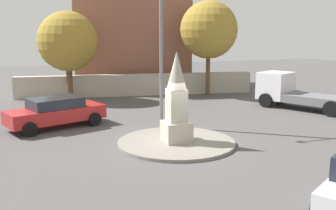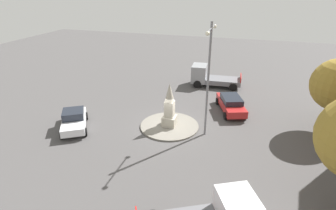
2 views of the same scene
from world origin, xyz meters
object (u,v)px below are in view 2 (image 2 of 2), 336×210
Objects in this scene: monument at (170,107)px; car_red_waiting at (231,104)px; truck_grey_far_side at (209,77)px; car_white_passing at (74,120)px; streetlamp at (209,71)px.

car_red_waiting is (-4.35, 4.46, -0.96)m from monument.
car_red_waiting is at bearing 25.79° from truck_grey_far_side.
truck_grey_far_side reaches higher than car_red_waiting.
car_white_passing reaches higher than car_red_waiting.
monument is 7.65m from car_white_passing.
car_white_passing is (2.47, -7.17, -0.97)m from monument.
car_red_waiting is 6.75m from truck_grey_far_side.
monument is 10.55m from truck_grey_far_side.
streetlamp reaches higher than car_red_waiting.
car_white_passing is 15.55m from truck_grey_far_side.
truck_grey_far_side reaches higher than car_white_passing.
car_white_passing is at bearing -78.23° from streetlamp.
truck_grey_far_side is (-6.07, -2.93, 0.29)m from car_red_waiting.
car_red_waiting is at bearing 134.31° from monument.
car_red_waiting is 13.48m from car_white_passing.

